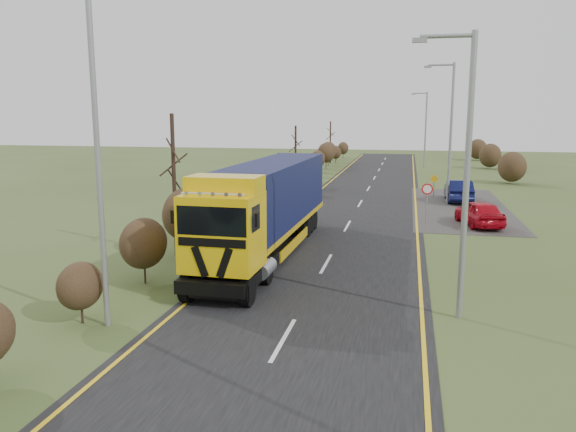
# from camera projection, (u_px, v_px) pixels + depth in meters

# --- Properties ---
(ground) EXTENTS (160.00, 160.00, 0.00)m
(ground) POSITION_uv_depth(u_px,v_px,m) (309.00, 294.00, 18.99)
(ground) COLOR #3C4A1F
(ground) RESTS_ON ground
(road) EXTENTS (8.00, 120.00, 0.02)m
(road) POSITION_uv_depth(u_px,v_px,m) (343.00, 234.00, 28.61)
(road) COLOR black
(road) RESTS_ON ground
(layby) EXTENTS (6.00, 18.00, 0.02)m
(layby) POSITION_uv_depth(u_px,v_px,m) (459.00, 207.00, 36.88)
(layby) COLOR #302D2A
(layby) RESTS_ON ground
(lane_markings) EXTENTS (7.52, 116.00, 0.01)m
(lane_markings) POSITION_uv_depth(u_px,v_px,m) (342.00, 235.00, 28.31)
(lane_markings) COLOR gold
(lane_markings) RESTS_ON road
(hedgerow) EXTENTS (2.24, 102.04, 6.05)m
(hedgerow) POSITION_uv_depth(u_px,v_px,m) (217.00, 205.00, 27.53)
(hedgerow) COLOR #301F15
(hedgerow) RESTS_ON ground
(lorry) EXTENTS (2.83, 14.53, 4.04)m
(lorry) POSITION_uv_depth(u_px,v_px,m) (267.00, 203.00, 23.94)
(lorry) COLOR black
(lorry) RESTS_ON ground
(car_red_hatchback) EXTENTS (2.60, 4.43, 1.41)m
(car_red_hatchback) POSITION_uv_depth(u_px,v_px,m) (479.00, 213.00, 30.55)
(car_red_hatchback) COLOR #AD0816
(car_red_hatchback) RESTS_ON ground
(car_blue_sedan) EXTENTS (1.75, 4.64, 1.51)m
(car_blue_sedan) POSITION_uv_depth(u_px,v_px,m) (458.00, 191.00, 39.07)
(car_blue_sedan) COLOR #090D35
(car_blue_sedan) RESTS_ON ground
(streetlight_near) EXTENTS (1.77, 0.18, 8.28)m
(streetlight_near) POSITION_uv_depth(u_px,v_px,m) (464.00, 166.00, 16.03)
(streetlight_near) COLOR gray
(streetlight_near) RESTS_ON ground
(streetlight_mid) EXTENTS (1.98, 0.19, 9.34)m
(streetlight_mid) POSITION_uv_depth(u_px,v_px,m) (449.00, 127.00, 37.13)
(streetlight_mid) COLOR gray
(streetlight_mid) RESTS_ON ground
(streetlight_far) EXTENTS (1.81, 0.18, 8.48)m
(streetlight_far) POSITION_uv_depth(u_px,v_px,m) (425.00, 127.00, 63.30)
(streetlight_far) COLOR gray
(streetlight_far) RESTS_ON ground
(left_pole) EXTENTS (0.16, 0.16, 9.57)m
(left_pole) POSITION_uv_depth(u_px,v_px,m) (98.00, 160.00, 15.35)
(left_pole) COLOR gray
(left_pole) RESTS_ON ground
(speed_sign) EXTENTS (0.62, 0.10, 2.25)m
(speed_sign) POSITION_uv_depth(u_px,v_px,m) (427.00, 196.00, 31.09)
(speed_sign) COLOR gray
(speed_sign) RESTS_ON ground
(warning_board) EXTENTS (0.64, 0.11, 1.67)m
(warning_board) POSITION_uv_depth(u_px,v_px,m) (434.00, 184.00, 41.26)
(warning_board) COLOR gray
(warning_board) RESTS_ON ground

